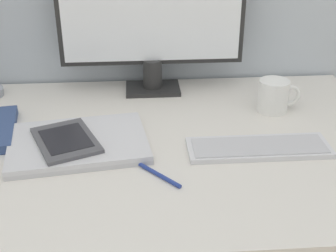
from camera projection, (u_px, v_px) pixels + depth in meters
name	position (u px, v px, depth m)	size (l,w,h in m)	color
monitor	(151.00, 1.00, 1.29)	(0.53, 0.11, 0.49)	#262626
keyboard	(259.00, 148.00, 1.09)	(0.33, 0.11, 0.01)	silver
laptop	(78.00, 143.00, 1.10)	(0.35, 0.27, 0.02)	#BCBCC1
ereader	(66.00, 140.00, 1.08)	(0.18, 0.21, 0.01)	#4C4C51
coffee_mug	(274.00, 96.00, 1.27)	(0.12, 0.08, 0.09)	white
pen	(156.00, 174.00, 1.00)	(0.10, 0.12, 0.01)	navy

